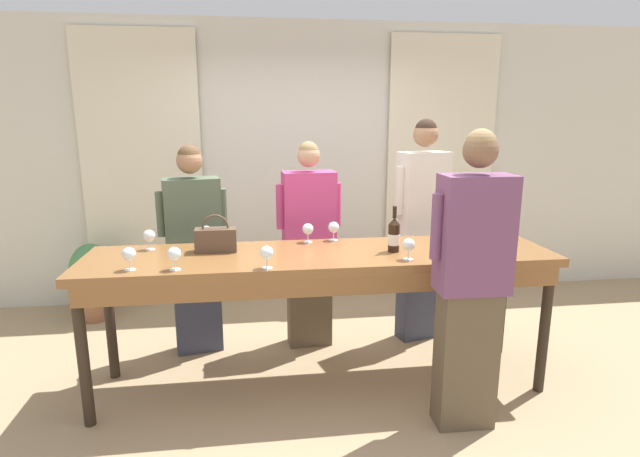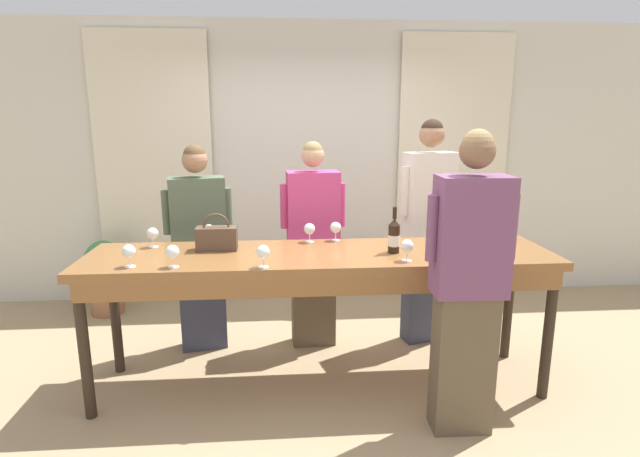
# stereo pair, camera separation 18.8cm
# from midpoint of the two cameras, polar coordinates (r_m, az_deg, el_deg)

# --- Properties ---
(ground_plane) EXTENTS (18.00, 18.00, 0.00)m
(ground_plane) POSITION_cam_midpoint_polar(r_m,az_deg,el_deg) (3.78, 1.58, -17.25)
(ground_plane) COLOR tan
(wall_back) EXTENTS (12.00, 0.06, 2.80)m
(wall_back) POSITION_cam_midpoint_polar(r_m,az_deg,el_deg) (5.17, -0.52, 7.37)
(wall_back) COLOR beige
(wall_back) RESTS_ON ground_plane
(curtain_panel_left) EXTENTS (1.14, 0.03, 2.69)m
(curtain_panel_left) POSITION_cam_midpoint_polar(r_m,az_deg,el_deg) (5.23, -17.37, 6.24)
(curtain_panel_left) COLOR beige
(curtain_panel_left) RESTS_ON ground_plane
(curtain_panel_right) EXTENTS (1.14, 0.03, 2.69)m
(curtain_panel_right) POSITION_cam_midpoint_polar(r_m,az_deg,el_deg) (5.43, 15.80, 6.56)
(curtain_panel_right) COLOR beige
(curtain_panel_right) RESTS_ON ground_plane
(tasting_bar) EXTENTS (3.16, 0.74, 0.98)m
(tasting_bar) POSITION_cam_midpoint_polar(r_m,az_deg,el_deg) (3.39, 1.72, -4.31)
(tasting_bar) COLOR brown
(tasting_bar) RESTS_ON ground_plane
(wine_bottle) EXTENTS (0.08, 0.08, 0.32)m
(wine_bottle) POSITION_cam_midpoint_polar(r_m,az_deg,el_deg) (3.41, 10.02, -0.89)
(wine_bottle) COLOR black
(wine_bottle) RESTS_ON tasting_bar
(handbag) EXTENTS (0.28, 0.13, 0.26)m
(handbag) POSITION_cam_midpoint_polar(r_m,az_deg,el_deg) (3.49, -10.21, -1.04)
(handbag) COLOR brown
(handbag) RESTS_ON tasting_bar
(wine_glass_front_left) EXTENTS (0.08, 0.08, 0.14)m
(wine_glass_front_left) POSITION_cam_midpoint_polar(r_m,az_deg,el_deg) (3.23, -19.47, -2.53)
(wine_glass_front_left) COLOR white
(wine_glass_front_left) RESTS_ON tasting_bar
(wine_glass_front_mid) EXTENTS (0.08, 0.08, 0.14)m
(wine_glass_front_mid) POSITION_cam_midpoint_polar(r_m,az_deg,el_deg) (3.67, -11.17, -0.25)
(wine_glass_front_mid) COLOR white
(wine_glass_front_mid) RESTS_ON tasting_bar
(wine_glass_front_right) EXTENTS (0.08, 0.08, 0.14)m
(wine_glass_front_right) POSITION_cam_midpoint_polar(r_m,az_deg,el_deg) (3.98, 21.37, 0.13)
(wine_glass_front_right) COLOR white
(wine_glass_front_right) RESTS_ON tasting_bar
(wine_glass_center_left) EXTENTS (0.08, 0.08, 0.14)m
(wine_glass_center_left) POSITION_cam_midpoint_polar(r_m,az_deg,el_deg) (3.05, -4.77, -2.73)
(wine_glass_center_left) COLOR white
(wine_glass_center_left) RESTS_ON tasting_bar
(wine_glass_center_mid) EXTENTS (0.08, 0.08, 0.14)m
(wine_glass_center_mid) POSITION_cam_midpoint_polar(r_m,az_deg,el_deg) (3.69, 3.25, 0.06)
(wine_glass_center_mid) COLOR white
(wine_glass_center_mid) RESTS_ON tasting_bar
(wine_glass_center_right) EXTENTS (0.08, 0.08, 0.14)m
(wine_glass_center_right) POSITION_cam_midpoint_polar(r_m,az_deg,el_deg) (3.64, 0.26, -0.12)
(wine_glass_center_right) COLOR white
(wine_glass_center_right) RESTS_ON tasting_bar
(wine_glass_back_left) EXTENTS (0.08, 0.08, 0.14)m
(wine_glass_back_left) POSITION_cam_midpoint_polar(r_m,az_deg,el_deg) (3.66, -17.21, -0.60)
(wine_glass_back_left) COLOR white
(wine_glass_back_left) RESTS_ON tasting_bar
(wine_glass_back_mid) EXTENTS (0.08, 0.08, 0.14)m
(wine_glass_back_mid) POSITION_cam_midpoint_polar(r_m,az_deg,el_deg) (3.14, -14.87, -2.64)
(wine_glass_back_mid) COLOR white
(wine_glass_back_mid) RESTS_ON tasting_bar
(wine_glass_back_right) EXTENTS (0.08, 0.08, 0.14)m
(wine_glass_back_right) POSITION_cam_midpoint_polar(r_m,az_deg,el_deg) (3.23, 11.58, -2.03)
(wine_glass_back_right) COLOR white
(wine_glass_back_right) RESTS_ON tasting_bar
(guest_olive_jacket) EXTENTS (0.54, 0.30, 1.68)m
(guest_olive_jacket) POSITION_cam_midpoint_polar(r_m,az_deg,el_deg) (4.09, -12.33, -2.10)
(guest_olive_jacket) COLOR #383D51
(guest_olive_jacket) RESTS_ON ground_plane
(guest_pink_top) EXTENTS (0.53, 0.25, 1.69)m
(guest_pink_top) POSITION_cam_midpoint_polar(r_m,az_deg,el_deg) (4.06, 0.53, -1.86)
(guest_pink_top) COLOR brown
(guest_pink_top) RESTS_ON ground_plane
(guest_cream_sweater) EXTENTS (0.52, 0.30, 1.86)m
(guest_cream_sweater) POSITION_cam_midpoint_polar(r_m,az_deg,el_deg) (4.22, 13.41, -0.07)
(guest_cream_sweater) COLOR #383D51
(guest_cream_sweater) RESTS_ON ground_plane
(host_pouring) EXTENTS (0.53, 0.24, 1.82)m
(host_pouring) POSITION_cam_midpoint_polar(r_m,az_deg,el_deg) (3.06, 18.28, -6.05)
(host_pouring) COLOR brown
(host_pouring) RESTS_ON ground_plane
(potted_plant) EXTENTS (0.40, 0.40, 0.73)m
(potted_plant) POSITION_cam_midpoint_polar(r_m,az_deg,el_deg) (5.21, -22.44, -4.95)
(potted_plant) COLOR #935B3D
(potted_plant) RESTS_ON ground_plane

